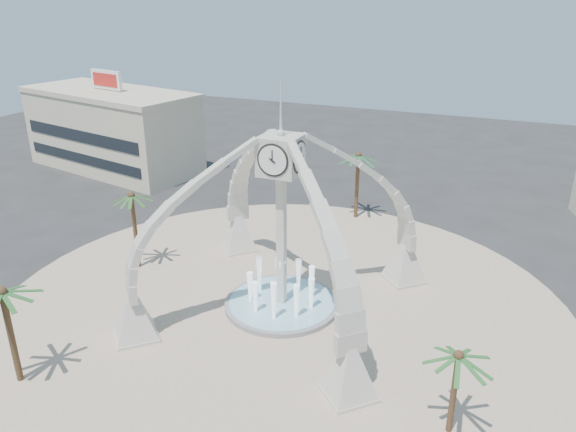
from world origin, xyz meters
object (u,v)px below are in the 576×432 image
at_px(clock_tower, 281,222).
at_px(fountain, 282,303).
at_px(palm_north, 358,156).
at_px(palm_east, 459,357).
at_px(palm_south, 2,293).
at_px(palm_west, 131,197).

bearing_deg(clock_tower, fountain, 90.00).
bearing_deg(clock_tower, palm_north, 89.96).
relative_size(palm_east, palm_south, 0.80).
relative_size(clock_tower, palm_east, 3.44).
bearing_deg(fountain, palm_west, 175.25).
xyz_separation_m(palm_west, palm_south, (2.42, -14.22, -0.34)).
bearing_deg(palm_north, clock_tower, -90.04).
bearing_deg(palm_north, fountain, -90.04).
height_order(fountain, palm_south, palm_south).
distance_m(palm_west, palm_north, 21.33).
bearing_deg(palm_west, palm_south, -80.35).
distance_m(palm_west, palm_south, 14.43).
bearing_deg(palm_west, fountain, -4.75).
relative_size(fountain, palm_west, 1.18).
bearing_deg(palm_west, palm_north, 52.48).
bearing_deg(palm_west, clock_tower, -4.76).
bearing_deg(fountain, palm_east, -31.40).
bearing_deg(fountain, palm_north, 89.96).
xyz_separation_m(fountain, palm_north, (0.01, 18.00, 5.90)).
bearing_deg(palm_south, palm_west, 99.65).
bearing_deg(palm_east, clock_tower, 148.60).
bearing_deg(palm_south, palm_north, 71.25).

